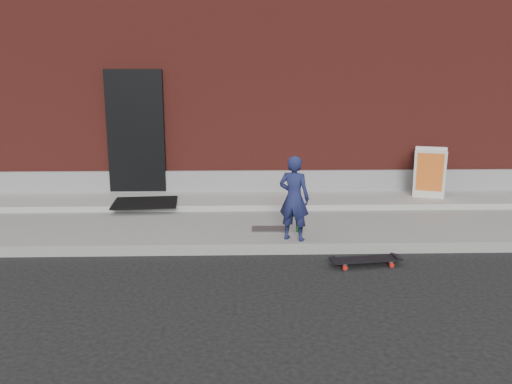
{
  "coord_description": "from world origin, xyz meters",
  "views": [
    {
      "loc": [
        -0.64,
        -6.37,
        2.22
      ],
      "look_at": [
        -0.43,
        0.8,
        0.7
      ],
      "focal_mm": 35.0,
      "sensor_mm": 36.0,
      "label": 1
    }
  ],
  "objects_px": {
    "skateboard": "(366,260)",
    "soda_can": "(298,228)",
    "pizza_sign": "(430,172)",
    "child": "(294,198)"
  },
  "relations": [
    {
      "from": "pizza_sign",
      "to": "soda_can",
      "type": "distance_m",
      "value": 3.17
    },
    {
      "from": "child",
      "to": "soda_can",
      "type": "height_order",
      "value": "child"
    },
    {
      "from": "pizza_sign",
      "to": "soda_can",
      "type": "xyz_separation_m",
      "value": [
        -2.57,
        -1.79,
        -0.49
      ]
    },
    {
      "from": "skateboard",
      "to": "pizza_sign",
      "type": "xyz_separation_m",
      "value": [
        1.83,
        2.83,
        0.62
      ]
    },
    {
      "from": "pizza_sign",
      "to": "soda_can",
      "type": "height_order",
      "value": "pizza_sign"
    },
    {
      "from": "soda_can",
      "to": "pizza_sign",
      "type": "bearing_deg",
      "value": 34.93
    },
    {
      "from": "skateboard",
      "to": "soda_can",
      "type": "bearing_deg",
      "value": 125.52
    },
    {
      "from": "child",
      "to": "soda_can",
      "type": "bearing_deg",
      "value": -80.89
    },
    {
      "from": "child",
      "to": "soda_can",
      "type": "relative_size",
      "value": 10.29
    },
    {
      "from": "skateboard",
      "to": "soda_can",
      "type": "xyz_separation_m",
      "value": [
        -0.74,
        1.04,
        0.13
      ]
    }
  ]
}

